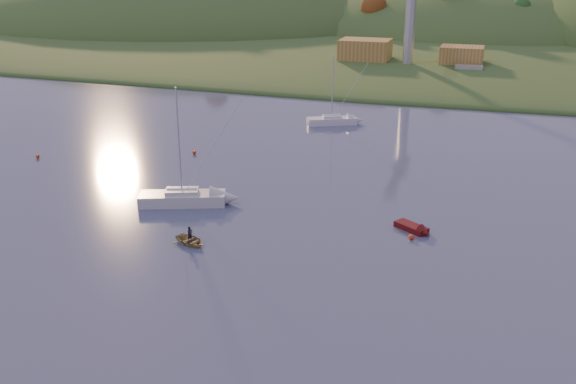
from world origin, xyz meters
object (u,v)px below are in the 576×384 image
(sailboat_near, at_px, (182,197))
(canoe, at_px, (190,241))
(sailboat_far, at_px, (332,120))
(red_tender, at_px, (417,230))

(sailboat_near, distance_m, canoe, 10.20)
(sailboat_near, relative_size, canoe, 3.80)
(sailboat_far, bearing_deg, red_tender, -90.76)
(sailboat_near, xyz_separation_m, sailboat_far, (6.43, 38.20, -0.10))
(red_tender, bearing_deg, canoe, -121.57)
(sailboat_near, xyz_separation_m, canoe, (5.21, -8.76, -0.45))
(sailboat_near, height_order, canoe, sailboat_near)
(red_tender, bearing_deg, sailboat_far, 148.96)
(sailboat_far, distance_m, red_tender, 42.02)
(sailboat_near, height_order, red_tender, sailboat_near)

